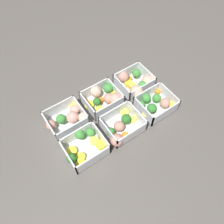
{
  "coord_description": "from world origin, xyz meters",
  "views": [
    {
      "loc": [
        -0.26,
        -0.37,
        0.71
      ],
      "look_at": [
        0.0,
        0.0,
        0.02
      ],
      "focal_mm": 35.0,
      "sensor_mm": 36.0,
      "label": 1
    }
  ],
  "objects_px": {
    "container_near_center": "(121,128)",
    "container_far_center": "(105,98)",
    "container_near_left": "(84,147)",
    "container_near_right": "(155,104)",
    "container_far_right": "(136,83)",
    "container_far_left": "(68,118)"
  },
  "relations": [
    {
      "from": "container_far_center",
      "to": "container_far_right",
      "type": "distance_m",
      "value": 0.15
    },
    {
      "from": "container_near_left",
      "to": "container_far_right",
      "type": "relative_size",
      "value": 0.96
    },
    {
      "from": "container_near_center",
      "to": "container_far_center",
      "type": "distance_m",
      "value": 0.14
    },
    {
      "from": "container_far_right",
      "to": "container_far_center",
      "type": "bearing_deg",
      "value": 176.44
    },
    {
      "from": "container_near_right",
      "to": "container_far_center",
      "type": "xyz_separation_m",
      "value": [
        -0.14,
        0.13,
        0.0
      ]
    },
    {
      "from": "container_near_left",
      "to": "container_near_right",
      "type": "relative_size",
      "value": 0.98
    },
    {
      "from": "container_far_right",
      "to": "container_near_left",
      "type": "bearing_deg",
      "value": -159.2
    },
    {
      "from": "container_near_center",
      "to": "container_far_right",
      "type": "height_order",
      "value": "same"
    },
    {
      "from": "container_near_left",
      "to": "container_near_right",
      "type": "bearing_deg",
      "value": -0.3
    },
    {
      "from": "container_far_left",
      "to": "container_near_left",
      "type": "bearing_deg",
      "value": -95.05
    },
    {
      "from": "container_near_center",
      "to": "container_far_center",
      "type": "height_order",
      "value": "same"
    },
    {
      "from": "container_near_left",
      "to": "container_far_center",
      "type": "xyz_separation_m",
      "value": [
        0.17,
        0.13,
        0.0
      ]
    },
    {
      "from": "container_near_right",
      "to": "container_far_right",
      "type": "height_order",
      "value": "same"
    },
    {
      "from": "container_far_center",
      "to": "container_near_right",
      "type": "bearing_deg",
      "value": -42.92
    },
    {
      "from": "container_near_right",
      "to": "container_far_center",
      "type": "relative_size",
      "value": 1.03
    },
    {
      "from": "container_far_left",
      "to": "container_far_right",
      "type": "height_order",
      "value": "same"
    },
    {
      "from": "container_near_center",
      "to": "container_near_right",
      "type": "bearing_deg",
      "value": 3.33
    },
    {
      "from": "container_far_left",
      "to": "container_far_center",
      "type": "height_order",
      "value": "same"
    },
    {
      "from": "container_near_right",
      "to": "container_far_right",
      "type": "bearing_deg",
      "value": 88.39
    },
    {
      "from": "container_near_center",
      "to": "container_far_right",
      "type": "distance_m",
      "value": 0.22
    },
    {
      "from": "container_near_right",
      "to": "container_far_center",
      "type": "height_order",
      "value": "same"
    },
    {
      "from": "container_far_center",
      "to": "container_far_left",
      "type": "bearing_deg",
      "value": 179.87
    }
  ]
}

